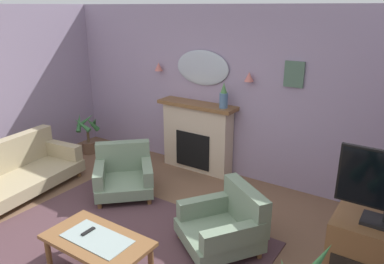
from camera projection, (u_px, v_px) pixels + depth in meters
The scene contains 15 objects.
floor at pixel (102, 263), 4.09m from camera, with size 7.24×6.53×0.10m, color brown.
wall_back at pixel (227, 93), 5.85m from camera, with size 7.24×0.10×2.68m, color #9E8CA8.
patterned_rug at pixel (115, 249), 4.23m from camera, with size 3.20×2.40×0.01m, color #4C3338.
fireplace at pixel (197, 137), 6.15m from camera, with size 1.36×0.36×1.16m.
mantel_vase_centre at pixel (224, 97), 5.62m from camera, with size 0.13×0.13×0.39m.
wall_mirror at pixel (202, 68), 5.90m from camera, with size 0.96×0.06×0.56m, color #B2BCC6.
wall_sconce_left at pixel (159, 67), 6.32m from camera, with size 0.14×0.14×0.14m, color #D17066.
wall_sconce_right at pixel (249, 77), 5.43m from camera, with size 0.14×0.14×0.14m, color #D17066.
framed_picture at pixel (294, 74), 5.10m from camera, with size 0.28×0.03×0.36m, color #4C6B56.
coffee_table at pixel (97, 243), 3.71m from camera, with size 1.10×0.60×0.45m.
tv_remote at pixel (88, 232), 3.79m from camera, with size 0.04×0.16×0.02m, color black.
floral_couch at pixel (17, 171), 5.49m from camera, with size 1.05×1.79×0.76m.
armchair_by_coffee_table at pixel (226, 223), 4.20m from camera, with size 1.12×1.13×0.71m.
armchair_in_corner at pixel (124, 173), 5.45m from camera, with size 1.14×1.15×0.71m.
potted_plant_small_fern at pixel (88, 134), 6.90m from camera, with size 0.49×0.48×0.77m.
Camera 1 is at (2.72, -2.27, 2.65)m, focal length 34.52 mm.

